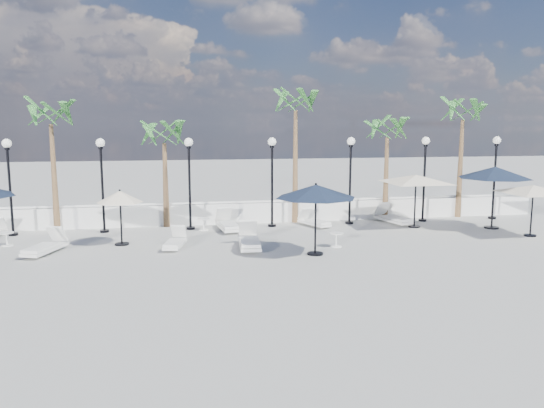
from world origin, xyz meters
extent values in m
plane|color=#9E9D99|center=(0.00, 0.00, 0.00)|extent=(100.00, 100.00, 0.00)
cube|color=silver|center=(0.00, 7.50, 0.45)|extent=(26.00, 0.30, 0.90)
cube|color=silver|center=(0.00, 7.50, 0.97)|extent=(26.00, 0.12, 0.08)
cylinder|color=black|center=(-10.50, 6.50, 0.05)|extent=(0.36, 0.36, 0.10)
cylinder|color=black|center=(-10.50, 6.50, 1.75)|extent=(0.10, 0.10, 3.50)
cylinder|color=black|center=(-10.50, 6.50, 3.45)|extent=(0.18, 0.18, 0.10)
sphere|color=white|center=(-10.50, 6.50, 3.66)|extent=(0.36, 0.36, 0.36)
cylinder|color=black|center=(-7.00, 6.50, 0.05)|extent=(0.36, 0.36, 0.10)
cylinder|color=black|center=(-7.00, 6.50, 1.75)|extent=(0.10, 0.10, 3.50)
cylinder|color=black|center=(-7.00, 6.50, 3.45)|extent=(0.18, 0.18, 0.10)
sphere|color=white|center=(-7.00, 6.50, 3.66)|extent=(0.36, 0.36, 0.36)
cylinder|color=black|center=(-3.50, 6.50, 0.05)|extent=(0.36, 0.36, 0.10)
cylinder|color=black|center=(-3.50, 6.50, 1.75)|extent=(0.10, 0.10, 3.50)
cylinder|color=black|center=(-3.50, 6.50, 3.45)|extent=(0.18, 0.18, 0.10)
sphere|color=white|center=(-3.50, 6.50, 3.66)|extent=(0.36, 0.36, 0.36)
cylinder|color=black|center=(0.00, 6.50, 0.05)|extent=(0.36, 0.36, 0.10)
cylinder|color=black|center=(0.00, 6.50, 1.75)|extent=(0.10, 0.10, 3.50)
cylinder|color=black|center=(0.00, 6.50, 3.45)|extent=(0.18, 0.18, 0.10)
sphere|color=white|center=(0.00, 6.50, 3.66)|extent=(0.36, 0.36, 0.36)
cylinder|color=black|center=(3.50, 6.50, 0.05)|extent=(0.36, 0.36, 0.10)
cylinder|color=black|center=(3.50, 6.50, 1.75)|extent=(0.10, 0.10, 3.50)
cylinder|color=black|center=(3.50, 6.50, 3.45)|extent=(0.18, 0.18, 0.10)
sphere|color=white|center=(3.50, 6.50, 3.66)|extent=(0.36, 0.36, 0.36)
cylinder|color=black|center=(7.00, 6.50, 0.05)|extent=(0.36, 0.36, 0.10)
cylinder|color=black|center=(7.00, 6.50, 1.75)|extent=(0.10, 0.10, 3.50)
cylinder|color=black|center=(7.00, 6.50, 3.45)|extent=(0.18, 0.18, 0.10)
sphere|color=white|center=(7.00, 6.50, 3.66)|extent=(0.36, 0.36, 0.36)
cylinder|color=black|center=(10.50, 6.50, 0.05)|extent=(0.36, 0.36, 0.10)
cylinder|color=black|center=(10.50, 6.50, 1.75)|extent=(0.10, 0.10, 3.50)
cylinder|color=black|center=(10.50, 6.50, 3.45)|extent=(0.18, 0.18, 0.10)
sphere|color=white|center=(10.50, 6.50, 3.66)|extent=(0.36, 0.36, 0.36)
cone|color=brown|center=(-9.00, 7.30, 2.20)|extent=(0.28, 0.28, 4.40)
cone|color=brown|center=(-4.50, 7.30, 1.80)|extent=(0.28, 0.28, 3.60)
cone|color=brown|center=(1.20, 7.30, 2.50)|extent=(0.28, 0.28, 5.00)
cone|color=brown|center=(5.50, 7.30, 1.90)|extent=(0.28, 0.28, 3.80)
cone|color=brown|center=(9.20, 7.30, 2.30)|extent=(0.28, 0.28, 4.60)
cube|color=beige|center=(-8.54, 3.09, 0.16)|extent=(1.26, 2.04, 0.10)
cube|color=beige|center=(-8.63, 2.84, 0.27)|extent=(1.01, 1.43, 0.10)
cube|color=beige|center=(-8.28, 3.83, 0.54)|extent=(0.72, 0.64, 0.60)
cube|color=beige|center=(-1.98, 5.96, 0.17)|extent=(0.92, 2.11, 0.11)
cube|color=beige|center=(-1.94, 5.69, 0.29)|extent=(0.80, 1.45, 0.11)
cube|color=beige|center=(-2.07, 6.79, 0.58)|extent=(0.69, 0.56, 0.64)
cube|color=beige|center=(-1.53, 2.60, 0.17)|extent=(0.86, 2.16, 0.11)
cube|color=beige|center=(-1.55, 2.31, 0.30)|extent=(0.77, 1.47, 0.11)
cube|color=beige|center=(-1.47, 3.46, 0.59)|extent=(0.70, 0.55, 0.66)
cube|color=beige|center=(-4.15, 3.17, 0.14)|extent=(0.90, 1.75, 0.09)
cube|color=beige|center=(-4.20, 2.95, 0.23)|extent=(0.75, 1.21, 0.09)
cube|color=beige|center=(-4.00, 3.83, 0.47)|extent=(0.59, 0.50, 0.52)
cube|color=beige|center=(1.82, 6.20, 0.14)|extent=(1.20, 1.79, 0.09)
cube|color=beige|center=(1.91, 5.99, 0.24)|extent=(0.95, 1.27, 0.09)
cube|color=beige|center=(1.54, 6.83, 0.48)|extent=(0.65, 0.58, 0.53)
cube|color=beige|center=(5.45, 6.20, 0.16)|extent=(1.18, 2.11, 0.11)
cube|color=beige|center=(5.52, 5.94, 0.28)|extent=(0.96, 1.47, 0.11)
cube|color=beige|center=(5.24, 6.98, 0.56)|extent=(0.73, 0.62, 0.63)
cylinder|color=beige|center=(-10.19, 4.61, 0.01)|extent=(0.39, 0.39, 0.03)
cylinder|color=beige|center=(-10.19, 4.61, 0.24)|extent=(0.06, 0.06, 0.47)
cylinder|color=beige|center=(-10.19, 4.61, 0.48)|extent=(0.51, 0.51, 0.03)
cylinder|color=beige|center=(-2.96, 6.20, 0.01)|extent=(0.40, 0.40, 0.03)
cylinder|color=beige|center=(-2.96, 6.20, 0.24)|extent=(0.06, 0.06, 0.48)
cylinder|color=beige|center=(-2.96, 6.20, 0.49)|extent=(0.52, 0.52, 0.03)
cylinder|color=beige|center=(1.60, 2.31, 0.02)|extent=(0.41, 0.41, 0.03)
cylinder|color=beige|center=(1.60, 2.31, 0.24)|extent=(0.06, 0.06, 0.49)
cylinder|color=beige|center=(1.60, 2.31, 0.50)|extent=(0.53, 0.53, 0.03)
cylinder|color=black|center=(0.55, 1.34, 0.03)|extent=(0.55, 0.55, 0.06)
cylinder|color=black|center=(0.55, 1.34, 1.18)|extent=(0.07, 0.07, 2.35)
cone|color=black|center=(0.55, 1.34, 2.17)|extent=(2.74, 2.74, 0.44)
sphere|color=black|center=(0.55, 1.34, 2.42)|extent=(0.08, 0.08, 0.08)
cylinder|color=black|center=(9.14, 4.42, 0.03)|extent=(0.60, 0.60, 0.06)
cylinder|color=black|center=(9.14, 4.42, 1.29)|extent=(0.08, 0.08, 2.58)
cone|color=black|center=(9.14, 4.42, 2.39)|extent=(3.01, 3.01, 0.48)
sphere|color=black|center=(9.14, 4.42, 2.66)|extent=(0.09, 0.09, 0.09)
cylinder|color=black|center=(6.00, 5.25, 0.03)|extent=(0.51, 0.51, 0.06)
cylinder|color=black|center=(6.00, 5.25, 1.12)|extent=(0.07, 0.07, 2.24)
pyramid|color=beige|center=(6.00, 5.25, 2.27)|extent=(4.96, 4.96, 0.34)
cylinder|color=black|center=(9.73, 2.70, 0.03)|extent=(0.46, 0.46, 0.05)
cylinder|color=black|center=(9.73, 2.70, 1.00)|extent=(0.06, 0.06, 2.01)
pyramid|color=beige|center=(9.73, 2.70, 2.03)|extent=(4.36, 4.36, 0.31)
cylinder|color=black|center=(-6.08, 4.03, 0.03)|extent=(0.52, 0.52, 0.06)
cylinder|color=black|center=(-6.08, 4.03, 0.98)|extent=(0.07, 0.07, 1.95)
cone|color=beige|center=(-6.08, 4.03, 1.79)|extent=(1.68, 1.68, 0.42)
sphere|color=black|center=(-6.08, 4.03, 2.02)|extent=(0.07, 0.07, 0.07)
camera|label=1|loc=(-4.04, -15.72, 4.42)|focal=35.00mm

